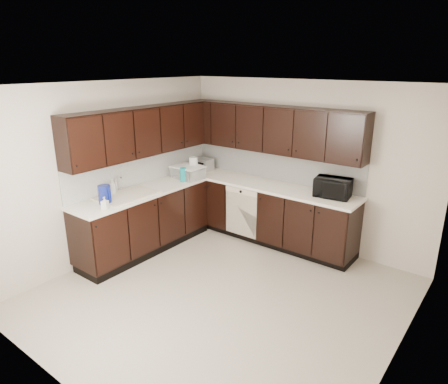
% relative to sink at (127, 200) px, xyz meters
% --- Properties ---
extents(floor, '(4.00, 4.00, 0.00)m').
position_rel_sink_xyz_m(floor, '(1.68, 0.01, -0.88)').
color(floor, '#A99E8C').
rests_on(floor, ground).
extents(ceiling, '(4.00, 4.00, 0.00)m').
position_rel_sink_xyz_m(ceiling, '(1.68, 0.01, 1.62)').
color(ceiling, white).
rests_on(ceiling, wall_back).
extents(wall_back, '(4.00, 0.02, 2.50)m').
position_rel_sink_xyz_m(wall_back, '(1.68, 2.01, 0.37)').
color(wall_back, '#C0B3A4').
rests_on(wall_back, floor).
extents(wall_left, '(0.02, 4.00, 2.50)m').
position_rel_sink_xyz_m(wall_left, '(-0.32, 0.01, 0.37)').
color(wall_left, '#C0B3A4').
rests_on(wall_left, floor).
extents(wall_right, '(0.02, 4.00, 2.50)m').
position_rel_sink_xyz_m(wall_right, '(3.68, 0.01, 0.37)').
color(wall_right, '#C0B3A4').
rests_on(wall_right, floor).
extents(wall_front, '(4.00, 0.02, 2.50)m').
position_rel_sink_xyz_m(wall_front, '(1.68, -1.99, 0.37)').
color(wall_front, '#C0B3A4').
rests_on(wall_front, floor).
extents(lower_cabinets, '(3.00, 2.80, 0.90)m').
position_rel_sink_xyz_m(lower_cabinets, '(0.67, 1.12, -0.47)').
color(lower_cabinets, black).
rests_on(lower_cabinets, floor).
extents(countertop, '(3.03, 2.83, 0.04)m').
position_rel_sink_xyz_m(countertop, '(0.67, 1.12, 0.04)').
color(countertop, white).
rests_on(countertop, lower_cabinets).
extents(backsplash, '(3.00, 2.80, 0.48)m').
position_rel_sink_xyz_m(backsplash, '(0.46, 1.33, 0.30)').
color(backsplash, white).
rests_on(backsplash, countertop).
extents(upper_cabinets, '(3.00, 2.80, 0.70)m').
position_rel_sink_xyz_m(upper_cabinets, '(0.58, 1.22, 0.89)').
color(upper_cabinets, black).
rests_on(upper_cabinets, wall_back).
extents(dishwasher, '(0.58, 0.04, 0.78)m').
position_rel_sink_xyz_m(dishwasher, '(0.98, 1.42, -0.33)').
color(dishwasher, beige).
rests_on(dishwasher, lower_cabinets).
extents(sink, '(0.54, 0.82, 0.42)m').
position_rel_sink_xyz_m(sink, '(0.00, 0.00, 0.00)').
color(sink, beige).
rests_on(sink, countertop).
extents(microwave, '(0.53, 0.40, 0.27)m').
position_rel_sink_xyz_m(microwave, '(2.30, 1.74, 0.19)').
color(microwave, black).
rests_on(microwave, countertop).
extents(soap_bottle_a, '(0.10, 0.10, 0.17)m').
position_rel_sink_xyz_m(soap_bottle_a, '(0.20, -0.50, 0.14)').
color(soap_bottle_a, gray).
rests_on(soap_bottle_a, countertop).
extents(soap_bottle_b, '(0.11, 0.12, 0.24)m').
position_rel_sink_xyz_m(soap_bottle_b, '(-0.18, -0.09, 0.18)').
color(soap_bottle_b, gray).
rests_on(soap_bottle_b, countertop).
extents(toaster_oven, '(0.33, 0.25, 0.21)m').
position_rel_sink_xyz_m(toaster_oven, '(-0.07, 1.73, 0.16)').
color(toaster_oven, '#BEBDC0').
rests_on(toaster_oven, countertop).
extents(storage_bin, '(0.53, 0.42, 0.19)m').
position_rel_sink_xyz_m(storage_bin, '(0.06, 1.21, 0.15)').
color(storage_bin, silver).
rests_on(storage_bin, countertop).
extents(blue_pitcher, '(0.18, 0.18, 0.25)m').
position_rel_sink_xyz_m(blue_pitcher, '(0.03, -0.37, 0.18)').
color(blue_pitcher, navy).
rests_on(blue_pitcher, countertop).
extents(teal_tumbler, '(0.13, 0.13, 0.22)m').
position_rel_sink_xyz_m(teal_tumbler, '(0.14, 1.02, 0.17)').
color(teal_tumbler, '#0C7E87').
rests_on(teal_tumbler, countertop).
extents(paper_towel_roll, '(0.19, 0.19, 0.32)m').
position_rel_sink_xyz_m(paper_towel_roll, '(0.05, 1.36, 0.22)').
color(paper_towel_roll, silver).
rests_on(paper_towel_roll, countertop).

